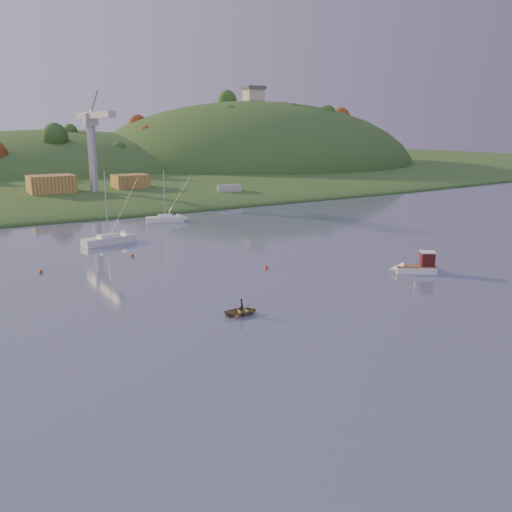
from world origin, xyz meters
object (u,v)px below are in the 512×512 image
sailboat_near (108,239)px  red_tender (430,268)px  canoe (242,311)px  fishing_boat (413,267)px  sailboat_far (165,218)px

sailboat_near → red_tender: (32.54, -40.39, -0.54)m
sailboat_near → canoe: size_ratio=3.36×
fishing_boat → sailboat_near: (-29.15, 40.41, -0.10)m
fishing_boat → sailboat_near: bearing=-20.0°
red_tender → canoe: bearing=-169.8°
fishing_boat → red_tender: fishing_boat is taller
sailboat_far → sailboat_near: bearing=-119.8°
fishing_boat → canoe: size_ratio=1.71×
canoe → sailboat_near: bearing=9.0°
canoe → red_tender: bearing=-76.2°
fishing_boat → sailboat_near: size_ratio=0.51×
fishing_boat → canoe: fishing_boat is taller
sailboat_far → red_tender: size_ratio=3.10×
canoe → red_tender: red_tender is taller
sailboat_near → canoe: 43.62m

